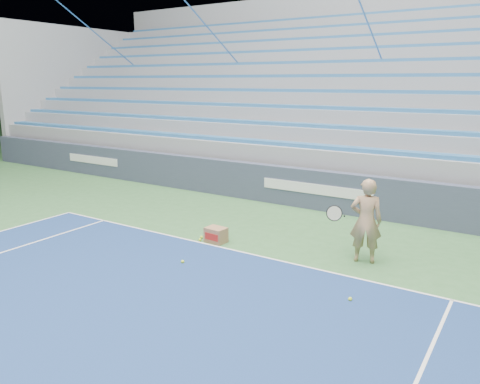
# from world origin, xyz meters

# --- Properties ---
(sponsor_barrier) EXTENTS (30.00, 0.32, 1.10)m
(sponsor_barrier) POSITION_xyz_m (0.00, 15.88, 0.55)
(sponsor_barrier) COLOR #373F54
(sponsor_barrier) RESTS_ON ground
(bleachers) EXTENTS (31.00, 9.15, 7.30)m
(bleachers) POSITION_xyz_m (0.00, 21.60, 2.36)
(bleachers) COLOR gray
(bleachers) RESTS_ON ground
(tennis_player) EXTENTS (0.96, 0.90, 1.67)m
(tennis_player) POSITION_xyz_m (2.35, 12.77, 0.84)
(tennis_player) COLOR tan
(tennis_player) RESTS_ON ground
(ball_box) EXTENTS (0.47, 0.37, 0.33)m
(ball_box) POSITION_xyz_m (-0.77, 12.13, 0.17)
(ball_box) COLOR #916746
(ball_box) RESTS_ON ground
(tennis_ball_0) EXTENTS (0.07, 0.07, 0.07)m
(tennis_ball_0) POSITION_xyz_m (-0.60, 10.76, 0.03)
(tennis_ball_0) COLOR #D2F231
(tennis_ball_0) RESTS_ON ground
(tennis_ball_1) EXTENTS (0.07, 0.07, 0.07)m
(tennis_ball_1) POSITION_xyz_m (-1.18, 12.14, 0.03)
(tennis_ball_1) COLOR #D2F231
(tennis_ball_1) RESTS_ON ground
(tennis_ball_2) EXTENTS (0.07, 0.07, 0.07)m
(tennis_ball_2) POSITION_xyz_m (2.72, 10.98, 0.03)
(tennis_ball_2) COLOR #D2F231
(tennis_ball_2) RESTS_ON ground
(tennis_ball_3) EXTENTS (0.07, 0.07, 0.07)m
(tennis_ball_3) POSITION_xyz_m (-1.10, 11.98, 0.03)
(tennis_ball_3) COLOR #D2F231
(tennis_ball_3) RESTS_ON ground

